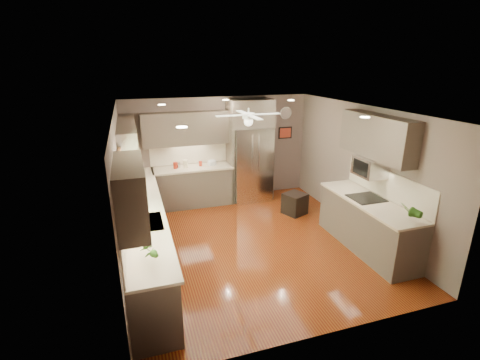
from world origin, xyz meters
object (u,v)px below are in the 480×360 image
canister_c (186,164)px  microwave (370,167)px  canister_b (179,165)px  potted_plant_left (149,251)px  potted_plant_right (410,211)px  refrigerator (250,153)px  stool (295,204)px  canister_a (175,165)px  paper_towel (144,222)px  soap_bottle (135,211)px  bowl (212,164)px  canister_d (200,164)px

canister_c → microwave: 4.03m
canister_b → potted_plant_left: (-0.92, -3.92, 0.08)m
potted_plant_right → canister_c: bearing=125.4°
potted_plant_right → microwave: (0.11, 1.16, 0.36)m
refrigerator → stool: size_ratio=4.21×
canister_a → paper_towel: bearing=-106.0°
canister_a → canister_c: bearing=7.2°
canister_a → refrigerator: bearing=-0.9°
canister_b → canister_c: (0.16, -0.02, 0.02)m
refrigerator → paper_towel: bearing=-132.2°
potted_plant_left → soap_bottle: bearing=94.7°
soap_bottle → bowl: bearing=53.0°
potted_plant_right → microwave: microwave is taller
stool → potted_plant_left: bearing=-141.2°
potted_plant_right → microwave: bearing=84.8°
canister_d → microwave: (2.55, -2.78, 0.48)m
canister_c → bowl: (0.62, -0.04, -0.06)m
canister_b → stool: (2.39, -1.26, -0.77)m
soap_bottle → potted_plant_left: potted_plant_left is taller
bowl → stool: (1.61, -1.19, -0.73)m
canister_d → bowl: canister_d is taller
microwave → stool: (-0.67, 1.53, -1.24)m
canister_a → soap_bottle: size_ratio=0.74×
canister_d → refrigerator: (1.22, -0.07, 0.19)m
canister_c → canister_d: size_ratio=1.55×
canister_a → soap_bottle: (-0.95, -2.43, 0.02)m
bowl → microwave: size_ratio=0.42×
bowl → stool: 2.13m
soap_bottle → potted_plant_right: (3.99, -1.47, 0.08)m
microwave → paper_towel: (-3.99, -0.23, -0.40)m
canister_a → potted_plant_left: size_ratio=0.48×
canister_c → microwave: size_ratio=0.32×
soap_bottle → microwave: (4.09, -0.31, 0.44)m
canister_b → canister_a: bearing=-145.8°
canister_b → canister_c: 0.16m
canister_a → potted_plant_left: 3.95m
canister_d → bowl: size_ratio=0.49×
canister_d → refrigerator: 1.24m
canister_b → bowl: 0.79m
canister_d → potted_plant_right: size_ratio=0.31×
potted_plant_left → canister_b: bearing=76.8°
canister_b → canister_c: canister_c is taller
canister_c → potted_plant_right: potted_plant_right is taller
canister_b → canister_c: size_ratio=0.76×
potted_plant_left → paper_towel: potted_plant_left is taller
potted_plant_right → soap_bottle: bearing=159.8°
soap_bottle → microwave: size_ratio=0.36×
microwave → canister_c: bearing=136.3°
canister_d → bowl: bearing=-11.1°
potted_plant_right → refrigerator: bearing=107.5°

